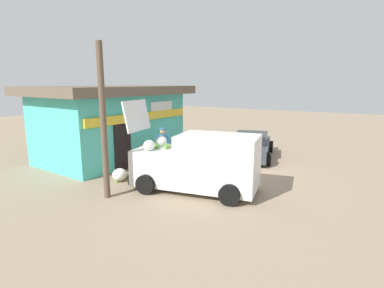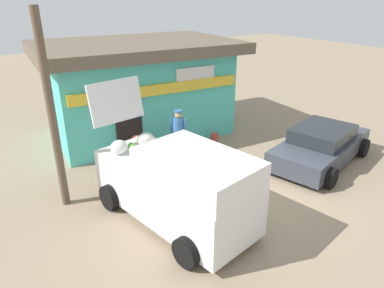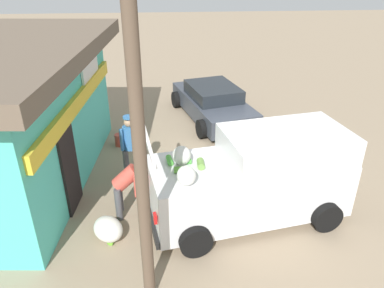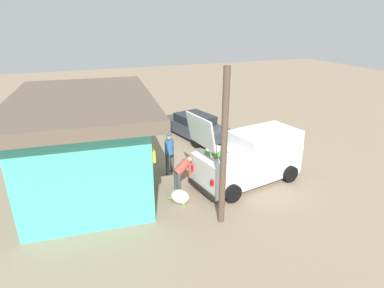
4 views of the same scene
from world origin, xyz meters
TOP-DOWN VIEW (x-y plane):
  - ground_plane at (0.00, 0.00)m, footprint 60.00×60.00m
  - storefront_bar at (-0.84, 6.16)m, footprint 7.66×5.51m
  - delivery_van at (-2.75, 0.18)m, footprint 2.70×4.72m
  - parked_sedan at (2.85, 0.36)m, footprint 4.47×2.92m
  - vendor_standing at (-0.98, 2.99)m, footprint 0.48×0.48m
  - customer_bending at (-2.56, 2.99)m, footprint 0.57×0.72m
  - unloaded_banana_pile at (-3.32, 3.34)m, footprint 0.99×0.87m
  - paint_bucket at (0.89, 3.52)m, footprint 0.29×0.29m
  - utility_pole at (-4.85, 2.45)m, footprint 0.20×0.20m

SIDE VIEW (x-z plane):
  - ground_plane at x=0.00m, z-range 0.00..0.00m
  - paint_bucket at x=0.89m, z-range 0.00..0.38m
  - unloaded_banana_pile at x=-3.32m, z-range -0.02..0.46m
  - parked_sedan at x=2.85m, z-range -0.03..1.19m
  - customer_bending at x=-2.56m, z-range 0.15..1.50m
  - delivery_van at x=-2.75m, z-range -0.55..2.54m
  - vendor_standing at x=-0.98m, z-range 0.14..1.90m
  - storefront_bar at x=-0.84m, z-range 0.07..3.61m
  - utility_pole at x=-4.85m, z-range 0.00..4.94m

